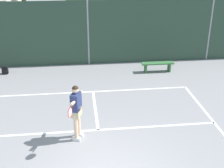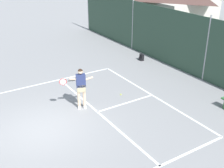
% 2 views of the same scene
% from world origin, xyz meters
% --- Properties ---
extents(ground_plane, '(120.00, 120.00, 0.00)m').
position_xyz_m(ground_plane, '(0.00, 0.00, 0.00)').
color(ground_plane, gray).
extents(court_markings, '(8.30, 11.10, 0.01)m').
position_xyz_m(court_markings, '(0.00, 0.65, 0.00)').
color(court_markings, white).
rests_on(court_markings, ground).
extents(chainlink_fence, '(26.09, 0.09, 3.47)m').
position_xyz_m(chainlink_fence, '(0.00, 9.00, 1.66)').
color(chainlink_fence, '#284233').
rests_on(chainlink_fence, ground).
extents(clubhouse_building, '(6.51, 4.88, 5.11)m').
position_xyz_m(clubhouse_building, '(-7.19, 12.78, 2.65)').
color(clubhouse_building, beige).
rests_on(clubhouse_building, ground).
extents(tennis_player, '(0.46, 1.40, 1.85)m').
position_xyz_m(tennis_player, '(-0.69, 2.07, 1.11)').
color(tennis_player, silver).
rests_on(tennis_player, ground).
extents(tennis_ball, '(0.07, 0.07, 0.07)m').
position_xyz_m(tennis_ball, '(-0.81, 4.22, 0.03)').
color(tennis_ball, '#CCE033').
rests_on(tennis_ball, ground).
extents(backpack_black, '(0.29, 0.25, 0.46)m').
position_xyz_m(backpack_black, '(-4.16, 8.05, 0.19)').
color(backpack_black, black).
rests_on(backpack_black, ground).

